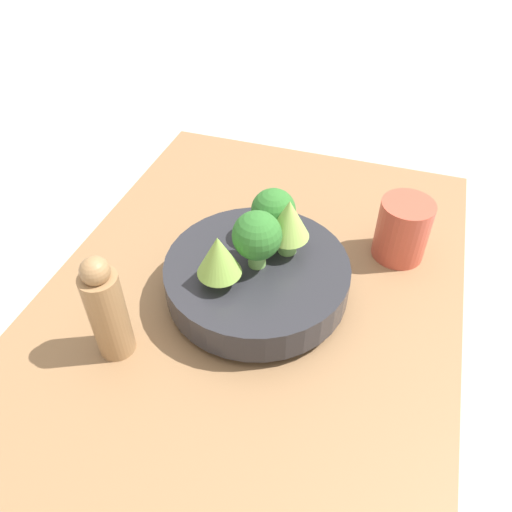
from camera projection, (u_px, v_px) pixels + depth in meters
name	position (u px, v px, depth m)	size (l,w,h in m)	color
ground_plane	(251.00, 309.00, 0.79)	(6.00, 6.00, 0.00)	#ADA89E
table	(251.00, 301.00, 0.78)	(0.86, 0.62, 0.04)	olive
bowl	(256.00, 279.00, 0.73)	(0.27, 0.27, 0.06)	#28282D
broccoli_floret_right	(273.00, 212.00, 0.73)	(0.07, 0.07, 0.08)	#609347
romanesco_piece_far	(218.00, 256.00, 0.66)	(0.06, 0.06, 0.08)	#7AB256
broccoli_floret_center	(256.00, 239.00, 0.68)	(0.07, 0.07, 0.09)	#7AB256
romanesco_piece_near	(289.00, 221.00, 0.70)	(0.06, 0.06, 0.09)	#7AB256
cup	(403.00, 230.00, 0.79)	(0.08, 0.08, 0.10)	#C64C38
pepper_mill	(107.00, 310.00, 0.63)	(0.05, 0.05, 0.17)	#997047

